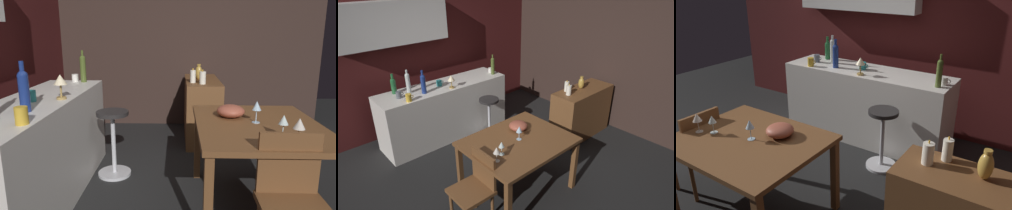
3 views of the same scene
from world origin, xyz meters
TOP-DOWN VIEW (x-y plane):
  - ground_plane at (0.00, 0.00)m, footprint 9.00×9.00m
  - wall_kitchen_back at (-0.06, 2.08)m, footprint 5.20×0.33m
  - wall_side_right at (2.55, 0.30)m, footprint 0.10×4.40m
  - dining_table at (0.07, -0.37)m, footprint 1.22×0.97m
  - kitchen_counter at (0.15, 1.43)m, footprint 2.10×0.60m
  - sideboard_cabinet at (1.83, -0.06)m, footprint 1.10×0.44m
  - chair_near_window at (-0.61, -0.42)m, footprint 0.40×0.40m
  - bar_stool at (0.66, 0.91)m, footprint 0.34×0.34m
  - wine_glass_left at (-0.26, -0.45)m, footprint 0.07×0.07m
  - wine_glass_right at (0.10, -0.36)m, footprint 0.07×0.07m
  - wine_glass_center at (-0.38, -0.51)m, footprint 0.08×0.08m
  - fruit_bowl at (0.25, -0.18)m, footprint 0.23×0.23m
  - wine_bottle_olive at (1.08, 1.30)m, footprint 0.06×0.06m
  - wine_bottle_clear at (-0.39, 1.48)m, footprint 0.06×0.06m
  - wine_bottle_green at (-0.56, 1.61)m, footprint 0.07×0.07m
  - wine_bottle_cobalt at (-0.23, 1.32)m, footprint 0.07×0.07m
  - cup_white at (1.11, 1.41)m, footprint 0.11×0.07m
  - cup_slate at (-0.58, 1.40)m, footprint 0.11×0.08m
  - cup_teal at (0.09, 1.44)m, footprint 0.12×0.08m
  - cup_mustard at (-0.53, 1.20)m, footprint 0.11×0.08m
  - counter_lamp at (0.19, 1.22)m, footprint 0.11×0.11m
  - pillar_candle_tall at (1.56, 0.08)m, footprint 0.07×0.07m
  - pillar_candle_short at (1.47, -0.04)m, footprint 0.08×0.08m
  - vase_brass at (1.82, -0.01)m, footprint 0.09×0.09m

SIDE VIEW (x-z plane):
  - ground_plane at x=0.00m, z-range 0.00..0.00m
  - bar_stool at x=0.66m, z-range 0.02..0.70m
  - sideboard_cabinet at x=1.83m, z-range 0.00..0.82m
  - kitchen_counter at x=0.15m, z-range 0.00..0.90m
  - chair_near_window at x=-0.61m, z-range 0.05..0.90m
  - dining_table at x=0.07m, z-range 0.29..1.03m
  - fruit_bowl at x=0.25m, z-range 0.74..0.85m
  - wine_glass_left at x=-0.26m, z-range 0.78..0.94m
  - wine_glass_center at x=-0.38m, z-range 0.78..0.96m
  - wine_glass_right at x=0.10m, z-range 0.78..0.96m
  - pillar_candle_short at x=1.47m, z-range 0.81..0.99m
  - pillar_candle_tall at x=1.56m, z-range 0.81..0.99m
  - vase_brass at x=1.82m, z-range 0.81..1.02m
  - cup_white at x=1.11m, z-range 0.90..0.98m
  - cup_teal at x=0.09m, z-range 0.90..0.99m
  - cup_slate at x=-0.58m, z-range 0.90..1.00m
  - cup_mustard at x=-0.53m, z-range 0.90..1.01m
  - wine_bottle_green at x=-0.56m, z-range 0.88..1.19m
  - counter_lamp at x=0.19m, z-range 0.94..1.15m
  - wine_bottle_olive at x=1.08m, z-range 0.89..1.23m
  - wine_bottle_cobalt at x=-0.23m, z-range 0.88..1.24m
  - wine_bottle_clear at x=-0.39m, z-range 0.89..1.25m
  - wall_side_right at x=2.55m, z-range 0.00..2.60m
  - wall_kitchen_back at x=-0.06m, z-range 0.11..2.71m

